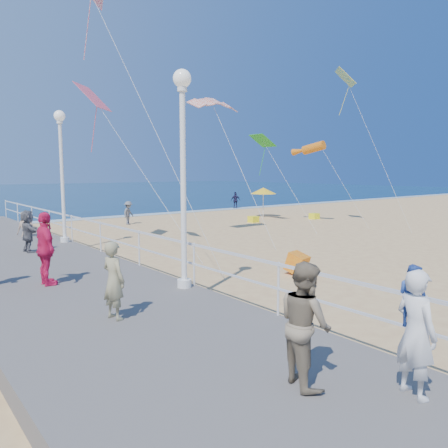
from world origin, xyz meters
TOP-DOWN VIEW (x-y plane):
  - ground at (0.00, 0.00)m, footprint 160.00×160.00m
  - surf_line at (0.00, 20.50)m, footprint 160.00×1.20m
  - boardwalk at (-7.50, 0.00)m, footprint 5.00×44.00m
  - railing at (-5.05, 0.00)m, footprint 0.05×42.00m
  - lamp_post_mid at (-5.35, 0.00)m, footprint 0.44×0.44m
  - lamp_post_far at (-5.35, 9.00)m, footprint 0.44×0.44m
  - woman_holding_toddler at (-5.94, -6.34)m, footprint 0.55×0.70m
  - toddler_held at (-5.79, -6.19)m, footprint 0.42×0.48m
  - spectator_1 at (-6.81, -5.24)m, footprint 0.88×0.99m
  - spectator_3 at (-8.00, 2.35)m, footprint 0.47×1.11m
  - spectator_5 at (-7.13, 7.53)m, footprint 0.54×1.44m
  - spectator_6 at (-7.73, -1.14)m, footprint 0.49×0.64m
  - beach_walker_a at (0.85, 15.85)m, footprint 1.08×0.97m
  - beach_walker_b at (13.44, 20.56)m, footprint 0.94×0.64m
  - beach_walker_c at (-6.18, 11.68)m, footprint 0.89×0.87m
  - box_kite at (-0.83, 0.32)m, footprint 0.68×0.81m
  - beach_umbrella at (10.46, 13.85)m, footprint 1.90×1.90m
  - beach_chair_left at (7.74, 11.90)m, footprint 0.55×0.55m
  - beach_chair_right at (12.41, 10.76)m, footprint 0.55×0.55m
  - kite_parafoil at (1.99, 8.49)m, footprint 2.65×0.94m
  - kite_windsock at (10.10, 9.00)m, footprint 0.97×2.48m
  - kite_diamond_pink at (-3.79, 9.37)m, footprint 1.81×1.79m
  - kite_diamond_multi at (10.26, 6.93)m, footprint 1.66×1.68m
  - kite_diamond_green at (7.59, 10.94)m, footprint 1.25×1.43m

SIDE VIEW (x-z plane):
  - ground at x=0.00m, z-range 0.00..0.00m
  - surf_line at x=0.00m, z-range 0.01..0.05m
  - boardwalk at x=-7.50m, z-range 0.00..0.40m
  - beach_chair_left at x=7.74m, z-range 0.00..0.40m
  - beach_chair_right at x=12.41m, z-range 0.00..0.40m
  - box_kite at x=-0.83m, z-range -0.07..0.67m
  - beach_walker_a at x=0.85m, z-range 0.00..1.45m
  - beach_walker_b at x=13.44m, z-range 0.00..1.49m
  - beach_walker_c at x=-6.18m, z-range 0.00..1.55m
  - spectator_5 at x=-7.13m, z-range 0.40..1.93m
  - spectator_6 at x=-7.73m, z-range 0.40..1.96m
  - woman_holding_toddler at x=-5.94m, z-range 0.40..2.08m
  - railing at x=-5.05m, z-range 0.98..1.53m
  - spectator_1 at x=-6.81m, z-range 0.40..2.10m
  - spectator_3 at x=-8.00m, z-range 0.40..2.29m
  - toddler_held at x=-5.79m, z-range 1.25..2.10m
  - beach_umbrella at x=10.46m, z-range 0.84..2.98m
  - lamp_post_mid at x=-5.35m, z-range 1.00..6.32m
  - lamp_post_far at x=-5.35m, z-range 1.00..6.32m
  - kite_windsock at x=10.10m, z-range 4.23..5.27m
  - kite_diamond_green at x=7.59m, z-range 4.81..5.55m
  - kite_diamond_pink at x=-3.79m, z-range 5.90..6.98m
  - kite_parafoil at x=1.99m, z-range 6.40..7.05m
  - kite_diamond_multi at x=10.26m, z-range 8.18..9.13m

